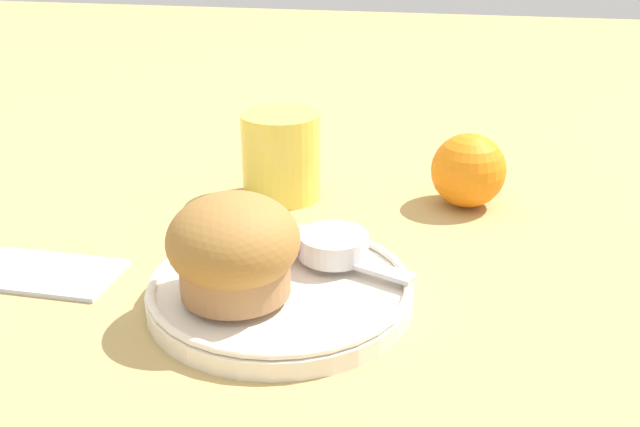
{
  "coord_description": "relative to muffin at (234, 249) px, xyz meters",
  "views": [
    {
      "loc": [
        0.12,
        -0.44,
        0.27
      ],
      "look_at": [
        0.02,
        0.04,
        0.06
      ],
      "focal_mm": 40.0,
      "sensor_mm": 36.0,
      "label": 1
    }
  ],
  "objects": [
    {
      "name": "ground_plane",
      "position": [
        0.03,
        0.03,
        -0.05
      ],
      "size": [
        3.0,
        3.0,
        0.0
      ],
      "primitive_type": "plane",
      "color": "tan"
    },
    {
      "name": "plate",
      "position": [
        0.03,
        0.02,
        -0.04
      ],
      "size": [
        0.2,
        0.2,
        0.02
      ],
      "color": "silver",
      "rests_on": "ground_plane"
    },
    {
      "name": "muffin",
      "position": [
        0.0,
        0.0,
        0.0
      ],
      "size": [
        0.09,
        0.09,
        0.07
      ],
      "color": "#9E7047",
      "rests_on": "plate"
    },
    {
      "name": "cream_ramekin",
      "position": [
        0.06,
        0.07,
        -0.02
      ],
      "size": [
        0.05,
        0.05,
        0.02
      ],
      "color": "silver",
      "rests_on": "plate"
    },
    {
      "name": "berry_pair",
      "position": [
        0.03,
        0.06,
        -0.03
      ],
      "size": [
        0.03,
        0.02,
        0.02
      ],
      "color": "maroon",
      "rests_on": "plate"
    },
    {
      "name": "butter_knife",
      "position": [
        0.05,
        0.07,
        -0.03
      ],
      "size": [
        0.15,
        0.07,
        0.0
      ],
      "rotation": [
        0.0,
        0.0,
        -0.38
      ],
      "color": "#B7B7BC",
      "rests_on": "plate"
    },
    {
      "name": "orange_fruit",
      "position": [
        0.16,
        0.24,
        -0.02
      ],
      "size": [
        0.07,
        0.07,
        0.07
      ],
      "color": "orange",
      "rests_on": "ground_plane"
    },
    {
      "name": "juice_glass",
      "position": [
        -0.03,
        0.22,
        -0.01
      ],
      "size": [
        0.08,
        0.08,
        0.09
      ],
      "color": "#EAD14C",
      "rests_on": "ground_plane"
    },
    {
      "name": "folded_napkin",
      "position": [
        -0.17,
        0.03,
        -0.05
      ],
      "size": [
        0.12,
        0.06,
        0.01
      ],
      "color": "#B2BCCC",
      "rests_on": "ground_plane"
    }
  ]
}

